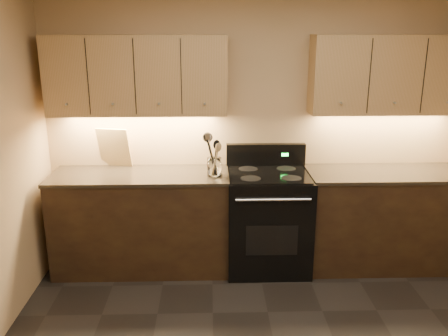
{
  "coord_description": "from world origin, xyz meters",
  "views": [
    {
      "loc": [
        -0.45,
        -2.44,
        2.2
      ],
      "look_at": [
        -0.34,
        1.45,
        1.05
      ],
      "focal_mm": 38.0,
      "sensor_mm": 36.0,
      "label": 1
    }
  ],
  "objects": [
    {
      "name": "wall_back",
      "position": [
        0.0,
        2.0,
        1.3
      ],
      "size": [
        4.0,
        0.04,
        2.6
      ],
      "primitive_type": "cube",
      "color": "tan",
      "rests_on": "ground"
    },
    {
      "name": "counter_left",
      "position": [
        -1.1,
        1.7,
        0.47
      ],
      "size": [
        1.62,
        0.62,
        0.93
      ],
      "color": "black",
      "rests_on": "ground"
    },
    {
      "name": "counter_right",
      "position": [
        1.18,
        1.7,
        0.47
      ],
      "size": [
        1.46,
        0.62,
        0.93
      ],
      "color": "black",
      "rests_on": "ground"
    },
    {
      "name": "stove",
      "position": [
        0.08,
        1.68,
        0.48
      ],
      "size": [
        0.76,
        0.68,
        1.14
      ],
      "color": "black",
      "rests_on": "ground"
    },
    {
      "name": "upper_cab_left",
      "position": [
        -1.1,
        1.85,
        1.8
      ],
      "size": [
        1.6,
        0.3,
        0.7
      ],
      "primitive_type": "cube",
      "color": "#AA8355",
      "rests_on": "wall_back"
    },
    {
      "name": "upper_cab_right",
      "position": [
        1.18,
        1.85,
        1.8
      ],
      "size": [
        1.44,
        0.3,
        0.7
      ],
      "primitive_type": "cube",
      "color": "#AA8355",
      "rests_on": "wall_back"
    },
    {
      "name": "outlet_plate",
      "position": [
        -1.3,
        1.99,
        1.12
      ],
      "size": [
        0.08,
        0.01,
        0.12
      ],
      "primitive_type": "cube",
      "color": "#B2B5BA",
      "rests_on": "wall_back"
    },
    {
      "name": "utensil_crock",
      "position": [
        -0.42,
        1.64,
        1.0
      ],
      "size": [
        0.15,
        0.15,
        0.16
      ],
      "color": "white",
      "rests_on": "counter_left"
    },
    {
      "name": "cutting_board",
      "position": [
        -1.36,
        1.94,
        1.12
      ],
      "size": [
        0.33,
        0.18,
        0.38
      ],
      "primitive_type": "cube",
      "rotation": [
        0.26,
        0.0,
        -0.23
      ],
      "color": "tan",
      "rests_on": "counter_left"
    },
    {
      "name": "wooden_spoon",
      "position": [
        -0.44,
        1.62,
        1.09
      ],
      "size": [
        0.12,
        0.06,
        0.29
      ],
      "primitive_type": null,
      "rotation": [
        0.03,
        0.21,
        0.12
      ],
      "color": "tan",
      "rests_on": "utensil_crock"
    },
    {
      "name": "black_spoon",
      "position": [
        -0.42,
        1.66,
        1.1
      ],
      "size": [
        0.09,
        0.09,
        0.31
      ],
      "primitive_type": null,
      "rotation": [
        0.07,
        0.1,
        -0.07
      ],
      "color": "black",
      "rests_on": "utensil_crock"
    },
    {
      "name": "black_turner",
      "position": [
        -0.4,
        1.63,
        1.13
      ],
      "size": [
        0.19,
        0.16,
        0.39
      ],
      "primitive_type": null,
      "rotation": [
        -0.24,
        -0.18,
        0.35
      ],
      "color": "black",
      "rests_on": "utensil_crock"
    },
    {
      "name": "steel_spatula",
      "position": [
        -0.4,
        1.66,
        1.14
      ],
      "size": [
        0.18,
        0.12,
        0.39
      ],
      "primitive_type": null,
      "rotation": [
        -0.01,
        -0.23,
        -0.18
      ],
      "color": "silver",
      "rests_on": "utensil_crock"
    },
    {
      "name": "steel_skimmer",
      "position": [
        -0.39,
        1.64,
        1.13
      ],
      "size": [
        0.18,
        0.16,
        0.38
      ],
      "primitive_type": null,
      "rotation": [
        -0.2,
        -0.25,
        0.01
      ],
      "color": "silver",
      "rests_on": "utensil_crock"
    }
  ]
}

